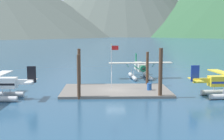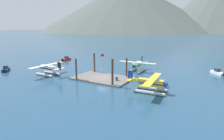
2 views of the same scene
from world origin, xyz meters
name	(u,v)px [view 1 (image 1 of 2)]	position (x,y,z in m)	size (l,w,h in m)	color
ground_plane	(116,92)	(0.00, 0.00, 0.00)	(1200.00, 1200.00, 0.00)	navy
dock_platform	(116,91)	(0.00, 0.00, 0.15)	(13.75, 8.63, 0.30)	#66605B
piling_near_left	(79,77)	(-4.44, -4.16, 2.57)	(0.39, 0.39, 5.14)	#4C3323
piling_near_right	(161,73)	(5.04, -3.85, 2.93)	(0.45, 0.45, 5.86)	#4C3323
piling_far_left	(79,68)	(-5.00, 3.99, 2.68)	(0.43, 0.43, 5.35)	#4C3323
piling_far_right	(147,69)	(4.63, 3.88, 2.45)	(0.38, 0.38, 4.90)	#4C3323
flagpole	(112,61)	(-0.42, 0.39, 3.93)	(0.95, 0.10, 5.81)	silver
fuel_drum	(149,87)	(4.27, -0.55, 0.74)	(0.62, 0.62, 0.88)	#1E4C99
seaplane_cream_bow_right	(140,69)	(4.51, 11.07, 1.58)	(10.46, 7.98, 3.84)	#B7BABF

